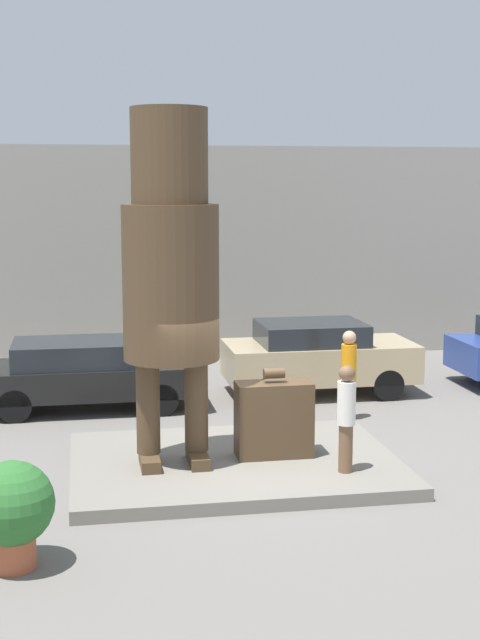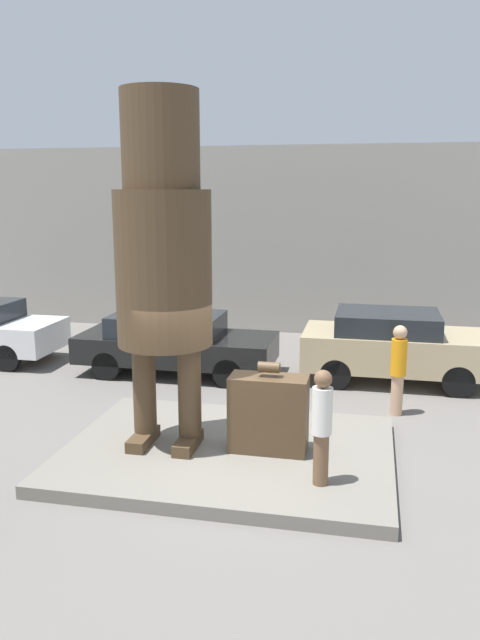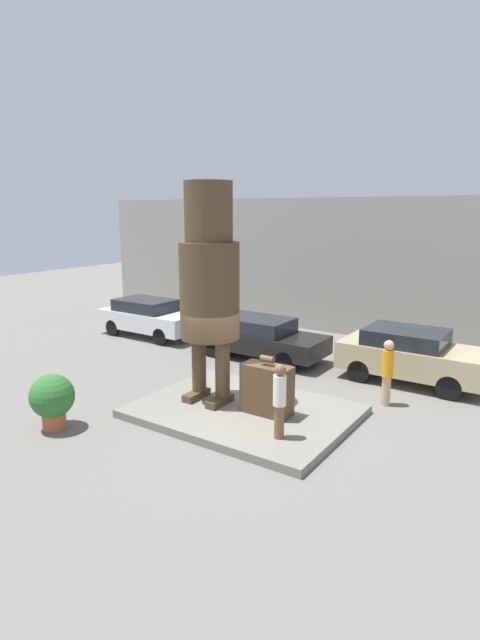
% 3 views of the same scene
% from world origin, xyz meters
% --- Properties ---
extents(ground_plane, '(60.00, 60.00, 0.00)m').
position_xyz_m(ground_plane, '(0.00, 0.00, 0.00)').
color(ground_plane, slate).
extents(pedestal, '(5.14, 3.83, 0.20)m').
position_xyz_m(pedestal, '(0.00, 0.00, 0.10)').
color(pedestal, slate).
rests_on(pedestal, ground_plane).
extents(building_backdrop, '(28.00, 0.60, 5.44)m').
position_xyz_m(building_backdrop, '(0.00, 9.36, 2.72)').
color(building_backdrop, gray).
rests_on(building_backdrop, ground_plane).
extents(statue_figure, '(1.47, 1.47, 5.43)m').
position_xyz_m(statue_figure, '(-0.99, -0.05, 3.37)').
color(statue_figure, '#4C3823').
rests_on(statue_figure, pedestal).
extents(giant_suitcase, '(1.21, 0.55, 1.43)m').
position_xyz_m(giant_suitcase, '(0.64, 0.02, 0.81)').
color(giant_suitcase, '#4C3823').
rests_on(giant_suitcase, pedestal).
extents(tourist, '(0.28, 0.28, 1.64)m').
position_xyz_m(tourist, '(1.54, -0.95, 1.10)').
color(tourist, brown).
rests_on(tourist, pedestal).
extents(parked_car_black, '(4.52, 1.79, 1.40)m').
position_xyz_m(parked_car_black, '(-2.29, 4.34, 0.76)').
color(parked_car_black, black).
rests_on(parked_car_black, ground_plane).
extents(parked_car_tan, '(4.04, 1.88, 1.57)m').
position_xyz_m(parked_car_tan, '(2.65, 4.78, 0.84)').
color(parked_car_tan, tan).
rests_on(parked_car_tan, ground_plane).
extents(worker_hivis, '(0.30, 0.30, 1.74)m').
position_xyz_m(worker_hivis, '(2.68, 2.61, 0.95)').
color(worker_hivis, tan).
rests_on(worker_hivis, ground_plane).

